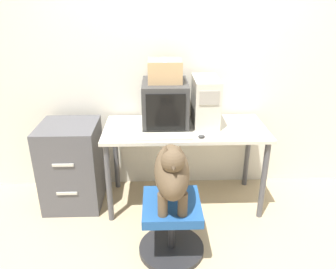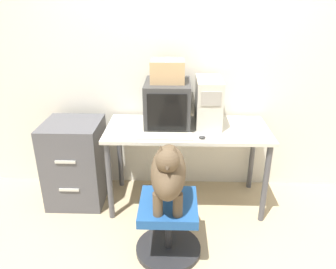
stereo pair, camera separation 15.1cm
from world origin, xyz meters
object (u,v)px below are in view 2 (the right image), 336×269
(office_chair, at_px, (168,225))
(pc_tower, at_px, (208,102))
(cardboard_box, at_px, (168,71))
(keyboard, at_px, (165,137))
(dog, at_px, (168,171))
(filing_cabinet, at_px, (76,162))
(crt_monitor, at_px, (168,104))

(office_chair, bearing_deg, pc_tower, 66.66)
(cardboard_box, bearing_deg, keyboard, -92.75)
(dog, bearing_deg, cardboard_box, 92.10)
(filing_cabinet, bearing_deg, office_chair, -37.95)
(keyboard, bearing_deg, filing_cabinet, 163.63)
(crt_monitor, distance_m, cardboard_box, 0.29)
(crt_monitor, bearing_deg, filing_cabinet, -176.54)
(keyboard, xyz_separation_m, dog, (0.04, -0.46, -0.06))
(dog, distance_m, cardboard_box, 0.94)
(dog, height_order, filing_cabinet, dog)
(pc_tower, xyz_separation_m, cardboard_box, (-0.36, -0.01, 0.28))
(crt_monitor, relative_size, dog, 0.81)
(filing_cabinet, xyz_separation_m, cardboard_box, (0.87, 0.06, 0.86))
(office_chair, bearing_deg, dog, -90.00)
(office_chair, height_order, filing_cabinet, filing_cabinet)
(pc_tower, relative_size, office_chair, 0.83)
(filing_cabinet, bearing_deg, pc_tower, 3.25)
(pc_tower, height_order, office_chair, pc_tower)
(filing_cabinet, distance_m, cardboard_box, 1.23)
(cardboard_box, bearing_deg, office_chair, -87.87)
(dog, height_order, cardboard_box, cardboard_box)
(pc_tower, bearing_deg, office_chair, -113.34)
(keyboard, relative_size, filing_cabinet, 0.58)
(keyboard, distance_m, office_chair, 0.71)
(office_chair, xyz_separation_m, filing_cabinet, (-0.90, 0.70, 0.16))
(dog, bearing_deg, crt_monitor, 92.12)
(keyboard, bearing_deg, cardboard_box, 87.25)
(dog, bearing_deg, keyboard, 95.34)
(office_chair, bearing_deg, keyboard, 95.47)
(pc_tower, bearing_deg, keyboard, -139.46)
(dog, bearing_deg, filing_cabinet, 141.63)
(pc_tower, xyz_separation_m, keyboard, (-0.38, -0.32, -0.20))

